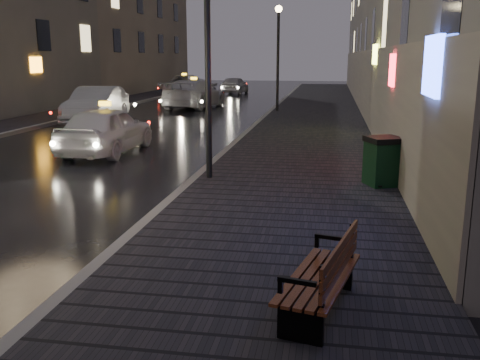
% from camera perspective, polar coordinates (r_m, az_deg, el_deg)
% --- Properties ---
extents(sidewalk, '(4.60, 58.00, 0.15)m').
position_cam_1_polar(sidewalk, '(27.19, 8.10, 6.91)').
color(sidewalk, black).
rests_on(sidewalk, ground).
extents(curb, '(0.20, 58.00, 0.15)m').
position_cam_1_polar(curb, '(27.36, 3.03, 7.06)').
color(curb, slate).
rests_on(curb, ground).
extents(sidewalk_far, '(2.40, 58.00, 0.15)m').
position_cam_1_polar(sidewalk_far, '(30.27, -16.68, 7.11)').
color(sidewalk_far, black).
rests_on(sidewalk_far, ground).
extents(curb_far, '(0.20, 58.00, 0.15)m').
position_cam_1_polar(curb_far, '(29.72, -14.41, 7.15)').
color(curb_far, slate).
rests_on(curb_far, ground).
extents(building_far_c, '(6.00, 22.00, 11.00)m').
position_cam_1_polar(building_far_c, '(48.60, -12.78, 15.80)').
color(building_far_c, '#6B6051').
rests_on(building_far_c, ground).
extents(lamp_near, '(0.36, 0.36, 5.28)m').
position_cam_1_polar(lamp_near, '(12.35, -3.49, 15.59)').
color(lamp_near, black).
rests_on(lamp_near, sidewalk).
extents(lamp_far, '(0.36, 0.36, 5.28)m').
position_cam_1_polar(lamp_far, '(28.17, 4.09, 14.17)').
color(lamp_far, black).
rests_on(lamp_far, sidewalk).
extents(bench, '(0.96, 1.78, 0.87)m').
position_cam_1_polar(bench, '(6.04, 9.08, -10.10)').
color(bench, black).
rests_on(bench, sidewalk).
extents(trash_bin, '(0.92, 0.92, 1.08)m').
position_cam_1_polar(trash_bin, '(12.18, 15.00, 2.00)').
color(trash_bin, black).
rests_on(trash_bin, sidewalk).
extents(taxi_near, '(1.79, 4.32, 1.46)m').
position_cam_1_polar(taxi_near, '(17.03, -14.07, 5.23)').
color(taxi_near, white).
rests_on(taxi_near, ground).
extents(car_left_mid, '(2.24, 5.04, 1.61)m').
position_cam_1_polar(car_left_mid, '(24.95, -15.05, 7.73)').
color(car_left_mid, '#A3A4AB').
rests_on(car_left_mid, ground).
extents(taxi_mid, '(2.98, 5.85, 1.62)m').
position_cam_1_polar(taxi_mid, '(31.37, -4.91, 9.15)').
color(taxi_mid, silver).
rests_on(taxi_mid, ground).
extents(taxi_far, '(2.96, 5.70, 1.53)m').
position_cam_1_polar(taxi_far, '(41.59, -5.95, 10.03)').
color(taxi_far, '#BABBC1').
rests_on(taxi_far, ground).
extents(car_far, '(1.85, 4.09, 1.36)m').
position_cam_1_polar(car_far, '(42.87, -0.58, 10.07)').
color(car_far, '#99989F').
rests_on(car_far, ground).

